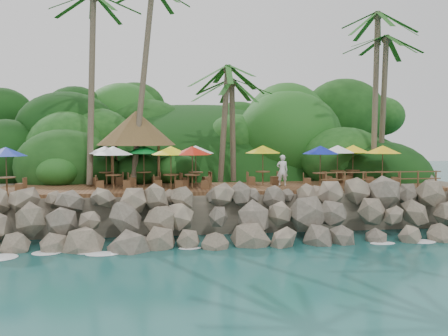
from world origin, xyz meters
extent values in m
plane|color=#19514F|center=(0.00, 0.00, 0.00)|extent=(140.00, 140.00, 0.00)
cube|color=gray|center=(0.00, 16.00, 1.05)|extent=(32.00, 25.20, 2.10)
ellipsoid|color=#143811|center=(0.00, 23.50, 0.00)|extent=(44.80, 28.00, 15.40)
cube|color=brown|center=(0.00, 6.00, 2.20)|extent=(26.00, 5.00, 0.20)
ellipsoid|color=white|center=(-9.00, 0.30, 0.03)|extent=(1.20, 0.80, 0.06)
ellipsoid|color=white|center=(-6.00, 0.30, 0.03)|extent=(1.20, 0.80, 0.06)
ellipsoid|color=white|center=(-3.00, 0.30, 0.03)|extent=(1.20, 0.80, 0.06)
ellipsoid|color=white|center=(0.00, 0.30, 0.03)|extent=(1.20, 0.80, 0.06)
ellipsoid|color=white|center=(3.00, 0.30, 0.03)|extent=(1.20, 0.80, 0.06)
ellipsoid|color=white|center=(6.00, 0.30, 0.03)|extent=(1.20, 0.80, 0.06)
ellipsoid|color=white|center=(9.00, 0.30, 0.03)|extent=(1.20, 0.80, 0.06)
cylinder|color=brown|center=(-7.82, 8.18, 8.23)|extent=(0.54, 2.51, 11.73)
cylinder|color=brown|center=(-4.74, 8.69, 8.67)|extent=(1.75, 2.80, 12.54)
cylinder|color=brown|center=(0.37, 8.62, 6.00)|extent=(0.90, 1.08, 7.39)
ellipsoid|color=#23601E|center=(0.37, 8.62, 9.69)|extent=(6.00, 6.00, 2.40)
cylinder|color=brown|center=(1.03, 9.30, 5.61)|extent=(0.66, 0.70, 6.63)
ellipsoid|color=#23601E|center=(1.03, 9.30, 8.92)|extent=(6.00, 6.00, 2.40)
cylinder|color=brown|center=(10.39, 8.18, 7.90)|extent=(1.12, 1.65, 11.16)
ellipsoid|color=#23601E|center=(10.39, 8.18, 13.50)|extent=(6.00, 6.00, 2.40)
cylinder|color=brown|center=(11.13, 8.54, 7.05)|extent=(0.61, 1.26, 9.49)
ellipsoid|color=#23601E|center=(11.13, 8.54, 11.80)|extent=(6.00, 6.00, 2.40)
cylinder|color=brown|center=(-6.62, 7.73, 3.50)|extent=(0.16, 0.16, 2.40)
cylinder|color=brown|center=(-3.82, 7.73, 3.50)|extent=(0.16, 0.16, 2.40)
cylinder|color=brown|center=(-6.62, 10.53, 3.50)|extent=(0.16, 0.16, 2.40)
cylinder|color=brown|center=(-3.82, 10.53, 3.50)|extent=(0.16, 0.16, 2.40)
cone|color=brown|center=(-5.22, 9.13, 5.80)|extent=(5.02, 5.02, 2.20)
cylinder|color=brown|center=(-6.96, 7.60, 2.69)|extent=(0.08, 0.08, 0.78)
cylinder|color=brown|center=(-6.96, 7.60, 3.10)|extent=(0.89, 0.89, 0.05)
cylinder|color=brown|center=(-6.96, 7.60, 3.47)|extent=(0.05, 0.05, 2.33)
cone|color=white|center=(-6.96, 7.60, 4.47)|extent=(2.23, 2.23, 0.48)
cube|color=brown|center=(-7.68, 7.44, 2.54)|extent=(0.53, 0.53, 0.49)
cube|color=brown|center=(-6.23, 7.76, 2.54)|extent=(0.53, 0.53, 0.49)
cylinder|color=brown|center=(-6.35, 5.60, 2.69)|extent=(0.08, 0.08, 0.78)
cylinder|color=brown|center=(-6.35, 5.60, 3.10)|extent=(0.89, 0.89, 0.05)
cylinder|color=brown|center=(-6.35, 5.60, 3.47)|extent=(0.05, 0.05, 2.33)
cone|color=white|center=(-6.35, 5.60, 4.47)|extent=(2.23, 2.23, 0.48)
cube|color=brown|center=(-7.09, 5.56, 2.54)|extent=(0.47, 0.47, 0.49)
cube|color=brown|center=(-5.61, 5.64, 2.54)|extent=(0.47, 0.47, 0.49)
cylinder|color=brown|center=(-11.80, 4.70, 2.69)|extent=(0.08, 0.08, 0.78)
cylinder|color=brown|center=(-11.80, 4.70, 3.10)|extent=(0.89, 0.89, 0.05)
cylinder|color=brown|center=(-11.80, 4.70, 3.47)|extent=(0.05, 0.05, 2.33)
cone|color=#0B2295|center=(-11.80, 4.70, 4.47)|extent=(2.23, 2.23, 0.48)
cube|color=brown|center=(-11.07, 4.59, 2.54)|extent=(0.51, 0.51, 0.49)
cylinder|color=brown|center=(8.46, 7.10, 2.69)|extent=(0.08, 0.08, 0.78)
cylinder|color=brown|center=(8.46, 7.10, 3.10)|extent=(0.89, 0.89, 0.05)
cylinder|color=brown|center=(8.46, 7.10, 3.47)|extent=(0.05, 0.05, 2.33)
cone|color=yellow|center=(8.46, 7.10, 4.47)|extent=(2.23, 2.23, 0.48)
cube|color=brown|center=(7.75, 6.88, 2.54)|extent=(0.56, 0.56, 0.49)
cube|color=brown|center=(9.16, 7.33, 2.54)|extent=(0.56, 0.56, 0.49)
cylinder|color=brown|center=(7.31, 6.81, 2.69)|extent=(0.08, 0.08, 0.78)
cylinder|color=brown|center=(7.31, 6.81, 3.10)|extent=(0.89, 0.89, 0.05)
cylinder|color=brown|center=(7.31, 6.81, 3.47)|extent=(0.05, 0.05, 2.33)
cone|color=white|center=(7.31, 6.81, 4.47)|extent=(2.23, 2.23, 0.48)
cube|color=brown|center=(6.59, 6.62, 2.54)|extent=(0.54, 0.54, 0.49)
cube|color=brown|center=(8.03, 6.99, 2.54)|extent=(0.54, 0.54, 0.49)
cylinder|color=brown|center=(-1.93, 5.12, 2.69)|extent=(0.08, 0.08, 0.78)
cylinder|color=brown|center=(-1.93, 5.12, 3.10)|extent=(0.89, 0.89, 0.05)
cylinder|color=brown|center=(-1.93, 5.12, 3.47)|extent=(0.05, 0.05, 2.33)
cone|color=red|center=(-1.93, 5.12, 4.47)|extent=(2.23, 2.23, 0.48)
cube|color=brown|center=(-2.66, 5.25, 2.54)|extent=(0.52, 0.52, 0.49)
cube|color=brown|center=(-1.20, 4.99, 2.54)|extent=(0.52, 0.52, 0.49)
cylinder|color=brown|center=(-4.71, 7.45, 2.69)|extent=(0.08, 0.08, 0.78)
cylinder|color=brown|center=(-4.71, 7.45, 3.10)|extent=(0.89, 0.89, 0.05)
cylinder|color=brown|center=(-4.71, 7.45, 3.47)|extent=(0.05, 0.05, 2.33)
cone|color=#0C7428|center=(-4.71, 7.45, 4.47)|extent=(2.23, 2.23, 0.48)
cube|color=brown|center=(-5.43, 7.27, 2.54)|extent=(0.54, 0.54, 0.49)
cube|color=brown|center=(-3.99, 7.63, 2.54)|extent=(0.54, 0.54, 0.49)
cylinder|color=brown|center=(-3.13, 5.34, 2.69)|extent=(0.08, 0.08, 0.78)
cylinder|color=brown|center=(-3.13, 5.34, 3.10)|extent=(0.89, 0.89, 0.05)
cylinder|color=brown|center=(-3.13, 5.34, 3.47)|extent=(0.05, 0.05, 2.33)
cone|color=yellow|center=(-3.13, 5.34, 4.47)|extent=(2.23, 2.23, 0.48)
cube|color=brown|center=(-3.87, 5.30, 2.54)|extent=(0.47, 0.47, 0.49)
cube|color=brown|center=(-2.39, 5.37, 2.54)|extent=(0.47, 0.47, 0.49)
cylinder|color=brown|center=(2.53, 6.83, 2.69)|extent=(0.08, 0.08, 0.78)
cylinder|color=brown|center=(2.53, 6.83, 3.10)|extent=(0.89, 0.89, 0.05)
cylinder|color=brown|center=(2.53, 6.83, 3.47)|extent=(0.05, 0.05, 2.33)
cone|color=yellow|center=(2.53, 6.83, 4.47)|extent=(2.23, 2.23, 0.48)
cube|color=brown|center=(1.78, 6.81, 2.54)|extent=(0.46, 0.46, 0.49)
cube|color=brown|center=(3.27, 6.85, 2.54)|extent=(0.46, 0.46, 0.49)
cylinder|color=brown|center=(5.64, 5.27, 2.69)|extent=(0.08, 0.08, 0.78)
cylinder|color=brown|center=(5.64, 5.27, 3.10)|extent=(0.89, 0.89, 0.05)
cylinder|color=brown|center=(5.64, 5.27, 3.47)|extent=(0.05, 0.05, 2.33)
cone|color=#0B1A9A|center=(5.64, 5.27, 4.47)|extent=(2.23, 2.23, 0.48)
cube|color=brown|center=(4.93, 5.48, 2.54)|extent=(0.56, 0.56, 0.49)
cube|color=brown|center=(6.35, 5.05, 2.54)|extent=(0.56, 0.56, 0.49)
cylinder|color=brown|center=(9.72, 5.62, 2.69)|extent=(0.08, 0.08, 0.78)
cylinder|color=brown|center=(9.72, 5.62, 3.10)|extent=(0.89, 0.89, 0.05)
cylinder|color=brown|center=(9.72, 5.62, 3.47)|extent=(0.05, 0.05, 2.33)
cone|color=yellow|center=(9.72, 5.62, 4.47)|extent=(2.23, 2.23, 0.48)
cube|color=brown|center=(9.02, 5.86, 2.54)|extent=(0.57, 0.57, 0.49)
cube|color=brown|center=(10.42, 5.37, 2.54)|extent=(0.57, 0.57, 0.49)
cylinder|color=brown|center=(-1.60, 6.90, 2.69)|extent=(0.08, 0.08, 0.78)
cylinder|color=brown|center=(-1.60, 6.90, 3.10)|extent=(0.89, 0.89, 0.05)
cylinder|color=brown|center=(-1.60, 6.90, 3.47)|extent=(0.05, 0.05, 2.33)
cone|color=white|center=(-1.60, 6.90, 4.47)|extent=(2.23, 2.23, 0.48)
cube|color=brown|center=(-2.30, 6.64, 2.54)|extent=(0.57, 0.57, 0.49)
cube|color=brown|center=(-0.90, 7.15, 2.54)|extent=(0.57, 0.57, 0.49)
cylinder|color=brown|center=(5.41, 3.65, 2.80)|extent=(0.10, 0.10, 1.00)
cylinder|color=brown|center=(6.51, 3.65, 2.80)|extent=(0.10, 0.10, 1.00)
cylinder|color=brown|center=(7.61, 3.65, 2.80)|extent=(0.10, 0.10, 1.00)
cylinder|color=brown|center=(8.71, 3.65, 2.80)|extent=(0.10, 0.10, 1.00)
cylinder|color=brown|center=(9.81, 3.65, 2.80)|extent=(0.10, 0.10, 1.00)
cylinder|color=brown|center=(10.91, 3.65, 2.80)|extent=(0.10, 0.10, 1.00)
cylinder|color=brown|center=(12.01, 3.65, 2.80)|extent=(0.10, 0.10, 1.00)
cube|color=brown|center=(8.71, 3.65, 3.25)|extent=(7.20, 0.06, 0.06)
cube|color=brown|center=(8.71, 3.65, 2.85)|extent=(7.20, 0.06, 0.06)
imported|color=white|center=(3.51, 5.93, 3.23)|extent=(0.72, 0.51, 1.86)
camera|label=1|loc=(-3.76, -21.36, 5.31)|focal=37.65mm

